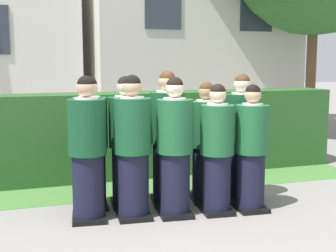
{
  "coord_description": "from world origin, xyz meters",
  "views": [
    {
      "loc": [
        -1.76,
        -5.04,
        1.83
      ],
      "look_at": [
        0.0,
        0.23,
        1.05
      ],
      "focal_mm": 48.72,
      "sensor_mm": 36.0,
      "label": 1
    }
  ],
  "objects_px": {
    "student_front_row_0": "(88,152)",
    "student_front_row_1": "(133,150)",
    "student_front_row_4": "(251,151)",
    "student_rear_row_3": "(206,145)",
    "student_rear_row_2": "(167,141)",
    "student_front_row_3": "(217,152)",
    "student_rear_row_0": "(91,146)",
    "student_rear_row_4": "(241,140)",
    "student_rear_row_1": "(126,145)",
    "student_front_row_2": "(175,150)"
  },
  "relations": [
    {
      "from": "student_front_row_2",
      "to": "student_rear_row_2",
      "type": "bearing_deg",
      "value": 81.83
    },
    {
      "from": "student_front_row_0",
      "to": "student_front_row_1",
      "type": "bearing_deg",
      "value": -8.88
    },
    {
      "from": "student_front_row_4",
      "to": "student_rear_row_0",
      "type": "distance_m",
      "value": 2.01
    },
    {
      "from": "student_rear_row_0",
      "to": "student_rear_row_4",
      "type": "height_order",
      "value": "student_rear_row_4"
    },
    {
      "from": "student_front_row_1",
      "to": "student_front_row_3",
      "type": "distance_m",
      "value": 1.02
    },
    {
      "from": "student_rear_row_1",
      "to": "student_rear_row_2",
      "type": "relative_size",
      "value": 0.96
    },
    {
      "from": "student_front_row_1",
      "to": "student_rear_row_1",
      "type": "xyz_separation_m",
      "value": [
        0.03,
        0.45,
        -0.01
      ]
    },
    {
      "from": "student_rear_row_0",
      "to": "student_rear_row_4",
      "type": "bearing_deg",
      "value": -7.66
    },
    {
      "from": "student_front_row_0",
      "to": "student_front_row_2",
      "type": "xyz_separation_m",
      "value": [
        1.01,
        -0.16,
        -0.01
      ]
    },
    {
      "from": "student_front_row_3",
      "to": "student_rear_row_1",
      "type": "distance_m",
      "value": 1.16
    },
    {
      "from": "student_rear_row_0",
      "to": "student_rear_row_2",
      "type": "xyz_separation_m",
      "value": [
        0.97,
        -0.13,
        0.03
      ]
    },
    {
      "from": "student_rear_row_4",
      "to": "student_front_row_2",
      "type": "bearing_deg",
      "value": -161.63
    },
    {
      "from": "student_rear_row_2",
      "to": "student_front_row_1",
      "type": "bearing_deg",
      "value": -144.14
    },
    {
      "from": "student_front_row_2",
      "to": "student_rear_row_1",
      "type": "relative_size",
      "value": 1.0
    },
    {
      "from": "student_front_row_2",
      "to": "student_rear_row_4",
      "type": "relative_size",
      "value": 0.99
    },
    {
      "from": "student_front_row_0",
      "to": "student_rear_row_0",
      "type": "relative_size",
      "value": 1.01
    },
    {
      "from": "student_front_row_1",
      "to": "student_front_row_4",
      "type": "distance_m",
      "value": 1.47
    },
    {
      "from": "student_rear_row_2",
      "to": "student_rear_row_3",
      "type": "bearing_deg",
      "value": -8.27
    },
    {
      "from": "student_front_row_0",
      "to": "student_rear_row_2",
      "type": "relative_size",
      "value": 0.97
    },
    {
      "from": "student_rear_row_1",
      "to": "student_rear_row_2",
      "type": "height_order",
      "value": "student_rear_row_2"
    },
    {
      "from": "student_front_row_1",
      "to": "student_front_row_3",
      "type": "xyz_separation_m",
      "value": [
        1.01,
        -0.15,
        -0.06
      ]
    },
    {
      "from": "student_front_row_4",
      "to": "student_rear_row_2",
      "type": "xyz_separation_m",
      "value": [
        -0.89,
        0.6,
        0.08
      ]
    },
    {
      "from": "student_front_row_3",
      "to": "student_front_row_4",
      "type": "height_order",
      "value": "student_front_row_3"
    },
    {
      "from": "student_front_row_2",
      "to": "student_rear_row_2",
      "type": "relative_size",
      "value": 0.96
    },
    {
      "from": "student_front_row_1",
      "to": "student_rear_row_4",
      "type": "height_order",
      "value": "student_front_row_1"
    },
    {
      "from": "student_front_row_0",
      "to": "student_front_row_4",
      "type": "xyz_separation_m",
      "value": [
        1.97,
        -0.28,
        -0.06
      ]
    },
    {
      "from": "student_front_row_3",
      "to": "student_front_row_0",
      "type": "bearing_deg",
      "value": 171.3
    },
    {
      "from": "student_rear_row_3",
      "to": "student_rear_row_4",
      "type": "xyz_separation_m",
      "value": [
        0.48,
        -0.06,
        0.05
      ]
    },
    {
      "from": "student_front_row_4",
      "to": "student_rear_row_3",
      "type": "height_order",
      "value": "student_rear_row_3"
    },
    {
      "from": "student_front_row_0",
      "to": "student_front_row_4",
      "type": "bearing_deg",
      "value": -8.1
    },
    {
      "from": "student_rear_row_0",
      "to": "student_rear_row_3",
      "type": "xyz_separation_m",
      "value": [
        1.48,
        -0.2,
        -0.04
      ]
    },
    {
      "from": "student_rear_row_1",
      "to": "student_rear_row_4",
      "type": "xyz_separation_m",
      "value": [
        1.52,
        -0.18,
        0.01
      ]
    },
    {
      "from": "student_front_row_0",
      "to": "student_rear_row_0",
      "type": "height_order",
      "value": "student_front_row_0"
    },
    {
      "from": "student_front_row_1",
      "to": "student_rear_row_1",
      "type": "relative_size",
      "value": 1.02
    },
    {
      "from": "student_rear_row_3",
      "to": "student_front_row_1",
      "type": "bearing_deg",
      "value": -162.77
    },
    {
      "from": "student_front_row_4",
      "to": "student_rear_row_1",
      "type": "distance_m",
      "value": 1.57
    },
    {
      "from": "student_front_row_0",
      "to": "student_rear_row_3",
      "type": "distance_m",
      "value": 1.61
    },
    {
      "from": "student_front_row_0",
      "to": "student_rear_row_4",
      "type": "height_order",
      "value": "same"
    },
    {
      "from": "student_front_row_0",
      "to": "student_front_row_3",
      "type": "height_order",
      "value": "student_front_row_0"
    },
    {
      "from": "student_front_row_4",
      "to": "student_rear_row_0",
      "type": "bearing_deg",
      "value": 158.54
    },
    {
      "from": "student_front_row_4",
      "to": "student_rear_row_2",
      "type": "height_order",
      "value": "student_rear_row_2"
    },
    {
      "from": "student_front_row_1",
      "to": "student_rear_row_4",
      "type": "distance_m",
      "value": 1.57
    },
    {
      "from": "student_front_row_4",
      "to": "student_front_row_3",
      "type": "bearing_deg",
      "value": 173.99
    },
    {
      "from": "student_front_row_4",
      "to": "student_rear_row_2",
      "type": "distance_m",
      "value": 1.08
    },
    {
      "from": "student_front_row_0",
      "to": "student_rear_row_0",
      "type": "distance_m",
      "value": 0.46
    },
    {
      "from": "student_front_row_0",
      "to": "student_rear_row_1",
      "type": "height_order",
      "value": "student_front_row_0"
    },
    {
      "from": "student_rear_row_3",
      "to": "student_rear_row_0",
      "type": "bearing_deg",
      "value": 172.22
    },
    {
      "from": "student_rear_row_0",
      "to": "student_front_row_1",
      "type": "bearing_deg",
      "value": -52.27
    },
    {
      "from": "student_front_row_3",
      "to": "student_rear_row_0",
      "type": "distance_m",
      "value": 1.58
    },
    {
      "from": "student_front_row_3",
      "to": "student_rear_row_3",
      "type": "height_order",
      "value": "student_rear_row_3"
    }
  ]
}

